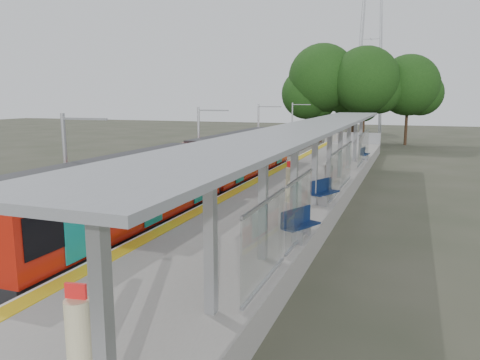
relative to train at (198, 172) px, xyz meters
The scene contains 15 objects.
trackbed 5.27m from the train, 90.01° to the left, with size 3.00×70.00×0.24m, color #59544C.
platform 6.83m from the train, 47.44° to the left, with size 6.00×50.00×1.00m, color gray.
tactile_strip 5.37m from the train, 68.30° to the left, with size 0.60×50.00×0.02m, color gold.
end_fence 30.19m from the train, 81.43° to the left, with size 6.00×0.10×1.20m, color #9EA0A5.
train is the anchor object (origin of this frame).
canopy 6.56m from the train, 10.08° to the left, with size 3.27×38.00×3.66m.
pylon 60.43m from the train, 86.54° to the left, with size 8.00×4.00×38.00m, color #9EA0A5, non-canonical shape.
tree_cluster 38.95m from the train, 85.24° to the left, with size 19.26×11.04×12.67m.
catenary_masts 4.35m from the train, 113.76° to the left, with size 2.08×48.16×5.40m.
bench_near 9.78m from the train, 43.38° to the right, with size 1.14×1.69×1.12m.
bench_mid 6.94m from the train, ahead, with size 1.16×1.77×1.17m.
bench_far 17.73m from the train, 66.34° to the left, with size 0.63×1.50×1.00m.
info_pillar_near 17.44m from the train, 71.46° to the right, with size 0.43×0.43×1.93m.
info_pillar_far 5.35m from the train, ahead, with size 0.44×0.44×1.95m.
litter_bin 8.11m from the train, 41.03° to the left, with size 0.48×0.48×0.98m, color #9EA0A5.
Camera 1 is at (6.20, -7.41, 6.00)m, focal length 35.00 mm.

